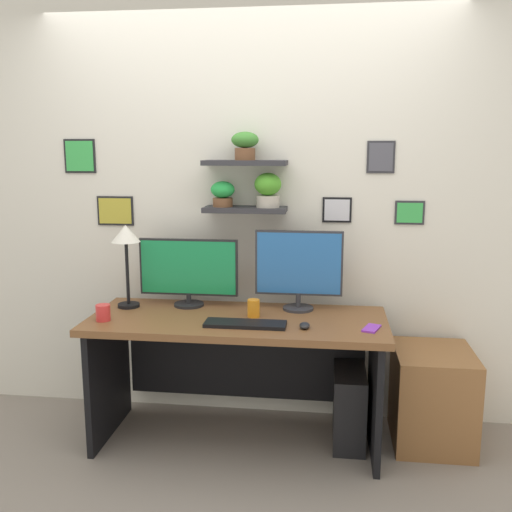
# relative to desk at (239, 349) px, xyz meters

# --- Properties ---
(ground_plane) EXTENTS (8.00, 8.00, 0.00)m
(ground_plane) POSITION_rel_desk_xyz_m (0.00, -0.06, -0.54)
(ground_plane) COLOR gray
(back_wall_assembly) EXTENTS (4.40, 0.24, 2.70)m
(back_wall_assembly) POSITION_rel_desk_xyz_m (-0.00, 0.38, 0.81)
(back_wall_assembly) COLOR silver
(back_wall_assembly) RESTS_ON ground
(desk) EXTENTS (1.68, 0.68, 0.75)m
(desk) POSITION_rel_desk_xyz_m (0.00, 0.00, 0.00)
(desk) COLOR brown
(desk) RESTS_ON ground
(monitor_left) EXTENTS (0.60, 0.18, 0.41)m
(monitor_left) POSITION_rel_desk_xyz_m (-0.33, 0.16, 0.42)
(monitor_left) COLOR black
(monitor_left) RESTS_ON desk
(monitor_right) EXTENTS (0.51, 0.18, 0.47)m
(monitor_right) POSITION_rel_desk_xyz_m (0.33, 0.16, 0.46)
(monitor_right) COLOR #2D2D33
(monitor_right) RESTS_ON desk
(keyboard) EXTENTS (0.44, 0.14, 0.02)m
(keyboard) POSITION_rel_desk_xyz_m (0.07, -0.20, 0.22)
(keyboard) COLOR black
(keyboard) RESTS_ON desk
(computer_mouse) EXTENTS (0.06, 0.09, 0.03)m
(computer_mouse) POSITION_rel_desk_xyz_m (0.39, -0.20, 0.22)
(computer_mouse) COLOR black
(computer_mouse) RESTS_ON desk
(desk_lamp) EXTENTS (0.17, 0.17, 0.50)m
(desk_lamp) POSITION_rel_desk_xyz_m (-0.69, 0.08, 0.60)
(desk_lamp) COLOR black
(desk_lamp) RESTS_ON desk
(cell_phone) EXTENTS (0.11, 0.16, 0.01)m
(cell_phone) POSITION_rel_desk_xyz_m (0.74, -0.17, 0.21)
(cell_phone) COLOR purple
(cell_phone) RESTS_ON desk
(coffee_mug) EXTENTS (0.08, 0.08, 0.09)m
(coffee_mug) POSITION_rel_desk_xyz_m (-0.73, -0.20, 0.25)
(coffee_mug) COLOR red
(coffee_mug) RESTS_ON desk
(pen_cup) EXTENTS (0.07, 0.07, 0.10)m
(pen_cup) POSITION_rel_desk_xyz_m (0.09, -0.03, 0.26)
(pen_cup) COLOR orange
(pen_cup) RESTS_ON desk
(drawer_cabinet) EXTENTS (0.44, 0.50, 0.55)m
(drawer_cabinet) POSITION_rel_desk_xyz_m (1.12, 0.08, -0.27)
(drawer_cabinet) COLOR brown
(drawer_cabinet) RESTS_ON ground
(computer_tower_right) EXTENTS (0.18, 0.40, 0.43)m
(computer_tower_right) POSITION_rel_desk_xyz_m (0.64, 0.02, -0.32)
(computer_tower_right) COLOR black
(computer_tower_right) RESTS_ON ground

